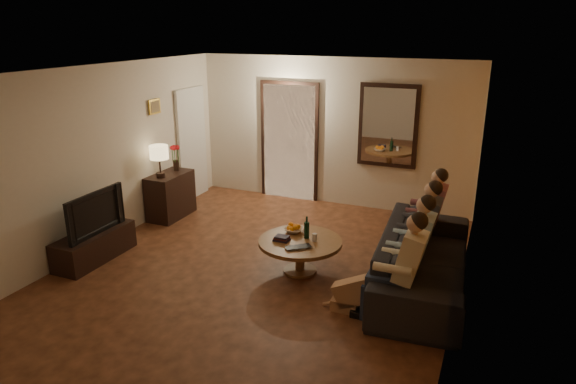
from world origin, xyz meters
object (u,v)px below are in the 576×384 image
at_px(dog, 354,290).
at_px(person_a, 403,273).
at_px(tv_stand, 95,246).
at_px(table_lamp, 160,161).
at_px(person_c, 421,233).
at_px(wine_bottle, 307,227).
at_px(person_b, 413,251).
at_px(coffee_table, 300,256).
at_px(dresser, 171,195).
at_px(bowl, 294,230).
at_px(laptop, 299,249).
at_px(sofa, 424,259).
at_px(person_d, 428,217).
at_px(tv, 90,212).

bearing_deg(dog, person_a, -0.74).
xyz_separation_m(tv_stand, dog, (3.69, 0.05, 0.08)).
xyz_separation_m(table_lamp, person_c, (4.22, -0.34, -0.42)).
xyz_separation_m(table_lamp, wine_bottle, (2.82, -0.74, -0.42)).
bearing_deg(person_b, coffee_table, 176.20).
xyz_separation_m(dresser, person_b, (4.22, -1.16, 0.22)).
height_order(bowl, laptop, bowl).
distance_m(person_a, wine_bottle, 1.61).
height_order(dog, bowl, dog).
bearing_deg(sofa, coffee_table, 93.78).
bearing_deg(person_d, dog, -106.32).
height_order(table_lamp, dog, table_lamp).
height_order(person_d, bowl, person_d).
bearing_deg(coffee_table, person_d, 37.19).
distance_m(dog, wine_bottle, 1.23).
distance_m(table_lamp, bowl, 2.71).
relative_size(person_d, dog, 2.14).
xyz_separation_m(person_d, wine_bottle, (-1.40, -1.00, 0.01)).
height_order(dresser, tv_stand, dresser).
bearing_deg(coffee_table, table_lamp, 163.12).
height_order(wine_bottle, laptop, wine_bottle).
bearing_deg(dog, tv, 179.50).
xyz_separation_m(tv, person_b, (4.22, 0.66, -0.10)).
bearing_deg(dresser, tv_stand, -90.00).
xyz_separation_m(sofa, wine_bottle, (-1.50, -0.10, 0.23)).
distance_m(sofa, bowl, 1.74).
height_order(person_a, person_d, same).
height_order(person_a, laptop, person_a).
height_order(dresser, person_c, person_c).
distance_m(dog, bowl, 1.45).
distance_m(person_a, laptop, 1.42).
xyz_separation_m(sofa, coffee_table, (-1.55, -0.20, -0.15)).
height_order(tv_stand, dog, dog).
bearing_deg(person_d, person_b, -90.00).
xyz_separation_m(person_d, coffee_table, (-1.45, -1.10, -0.38)).
distance_m(person_a, person_d, 1.80).
relative_size(person_d, wine_bottle, 3.87).
bearing_deg(person_c, sofa, -71.57).
bearing_deg(table_lamp, sofa, -8.38).
bearing_deg(person_b, bowl, 169.04).
distance_m(sofa, dog, 1.11).
distance_m(dresser, table_lamp, 0.68).
distance_m(person_d, coffee_table, 1.86).
xyz_separation_m(person_c, dog, (-0.53, -1.21, -0.32)).
distance_m(person_a, coffee_table, 1.66).
bearing_deg(tv, table_lamp, 0.00).
bearing_deg(laptop, tv, 149.72).
xyz_separation_m(person_c, person_d, (0.00, 0.60, 0.00)).
height_order(person_c, laptop, person_c).
distance_m(tv_stand, person_c, 4.42).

